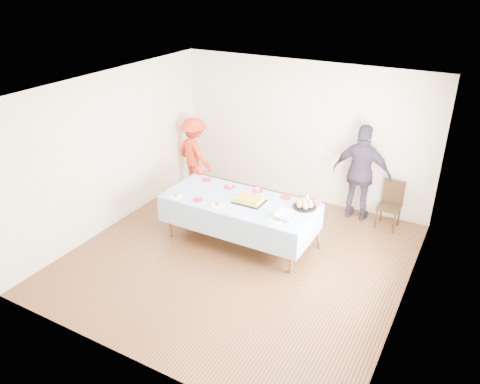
{
  "coord_description": "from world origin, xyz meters",
  "views": [
    {
      "loc": [
        3.06,
        -5.48,
        4.22
      ],
      "look_at": [
        -0.15,
        0.3,
        1.0
      ],
      "focal_mm": 35.0,
      "sensor_mm": 36.0,
      "label": 1
    }
  ],
  "objects_px": {
    "party_table": "(239,203)",
    "birthday_cake": "(249,200)",
    "adult_left": "(195,153)",
    "dining_chair": "(391,201)"
  },
  "relations": [
    {
      "from": "party_table",
      "to": "birthday_cake",
      "type": "distance_m",
      "value": 0.2
    },
    {
      "from": "dining_chair",
      "to": "adult_left",
      "type": "height_order",
      "value": "adult_left"
    },
    {
      "from": "party_table",
      "to": "adult_left",
      "type": "xyz_separation_m",
      "value": [
        -1.87,
        1.47,
        0.02
      ]
    },
    {
      "from": "birthday_cake",
      "to": "adult_left",
      "type": "bearing_deg",
      "value": 144.62
    },
    {
      "from": "birthday_cake",
      "to": "party_table",
      "type": "bearing_deg",
      "value": -171.67
    },
    {
      "from": "party_table",
      "to": "adult_left",
      "type": "relative_size",
      "value": 1.68
    },
    {
      "from": "birthday_cake",
      "to": "dining_chair",
      "type": "xyz_separation_m",
      "value": [
        1.89,
        1.75,
        -0.34
      ]
    },
    {
      "from": "adult_left",
      "to": "birthday_cake",
      "type": "bearing_deg",
      "value": 165.22
    },
    {
      "from": "birthday_cake",
      "to": "adult_left",
      "type": "xyz_separation_m",
      "value": [
        -2.04,
        1.45,
        -0.08
      ]
    },
    {
      "from": "birthday_cake",
      "to": "dining_chair",
      "type": "distance_m",
      "value": 2.6
    }
  ]
}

